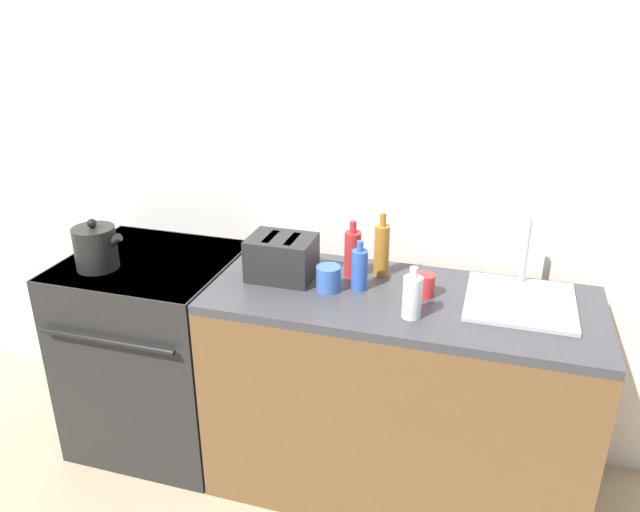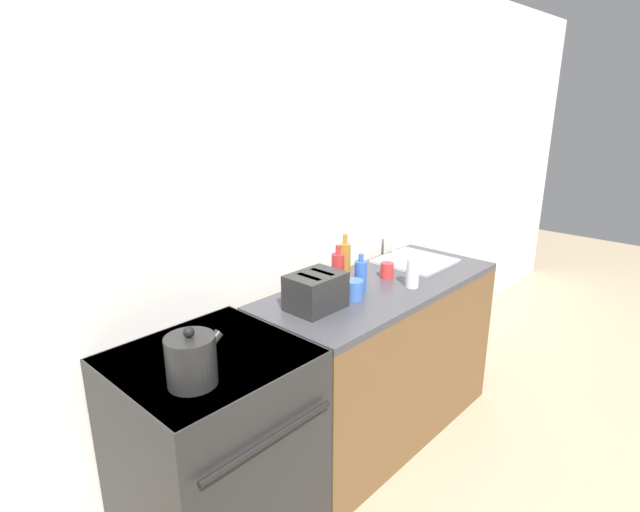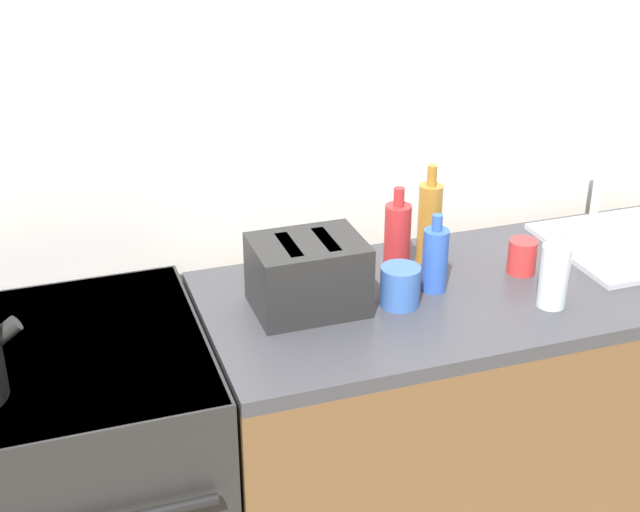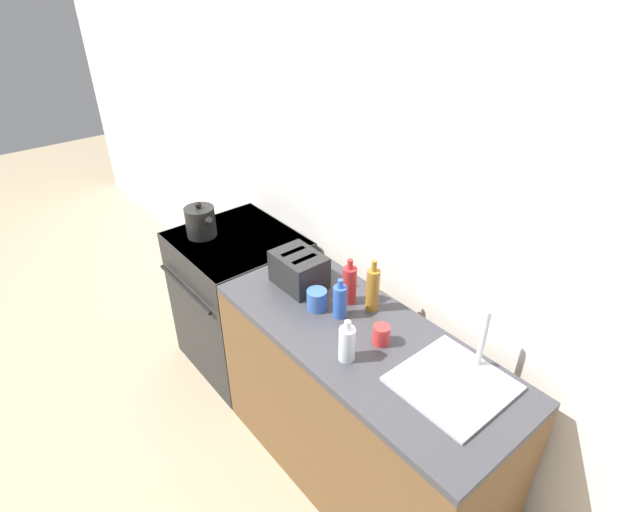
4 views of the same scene
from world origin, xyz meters
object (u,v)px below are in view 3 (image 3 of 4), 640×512
at_px(cup_red, 522,257).
at_px(stove, 67,510).
at_px(toaster, 308,275).
at_px(bottle_blue, 435,259).
at_px(bottle_red, 397,239).
at_px(bottle_amber, 429,222).
at_px(bottle_clear, 554,275).
at_px(cup_blue, 400,286).

bearing_deg(cup_red, stove, -179.76).
xyz_separation_m(toaster, bottle_blue, (0.32, -0.01, -0.00)).
height_order(toaster, bottle_blue, bottle_blue).
height_order(stove, bottle_red, bottle_red).
xyz_separation_m(stove, bottle_blue, (0.93, -0.01, 0.53)).
xyz_separation_m(toaster, bottle_amber, (0.38, 0.14, 0.02)).
distance_m(toaster, bottle_blue, 0.32).
bearing_deg(bottle_amber, cup_red, -35.05).
height_order(stove, bottle_clear, bottle_clear).
bearing_deg(cup_red, bottle_red, 162.96).
relative_size(stove, toaster, 3.53).
height_order(bottle_blue, cup_red, bottle_blue).
bearing_deg(bottle_red, stove, -173.57).
bearing_deg(cup_red, bottle_amber, 144.95).
height_order(toaster, cup_blue, toaster).
relative_size(stove, bottle_red, 3.87).
distance_m(bottle_clear, cup_blue, 0.36).
distance_m(stove, bottle_clear, 1.29).
xyz_separation_m(bottle_clear, cup_blue, (-0.34, 0.12, -0.03)).
bearing_deg(bottle_blue, bottle_clear, -35.62).
distance_m(bottle_clear, cup_red, 0.18).
distance_m(bottle_blue, cup_blue, 0.12).
bearing_deg(bottle_clear, stove, 171.55).
distance_m(bottle_blue, cup_red, 0.26).
height_order(bottle_amber, bottle_clear, bottle_amber).
relative_size(bottle_blue, cup_blue, 2.02).
distance_m(bottle_amber, cup_blue, 0.26).
bearing_deg(stove, bottle_clear, -8.45).
bearing_deg(bottle_red, cup_red, -17.04).
distance_m(bottle_red, bottle_blue, 0.12).
bearing_deg(stove, cup_blue, -3.70).
xyz_separation_m(stove, toaster, (0.61, 0.00, 0.53)).
xyz_separation_m(stove, bottle_red, (0.88, 0.10, 0.54)).
bearing_deg(stove, bottle_blue, -0.50).
bearing_deg(toaster, stove, -179.59).
bearing_deg(bottle_blue, cup_blue, -157.83).
bearing_deg(toaster, bottle_amber, 20.33).
relative_size(bottle_red, cup_red, 2.66).
xyz_separation_m(bottle_blue, bottle_clear, (0.23, -0.16, -0.00)).
relative_size(bottle_blue, cup_red, 2.25).
bearing_deg(bottle_clear, cup_blue, 160.65).
distance_m(stove, toaster, 0.81).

